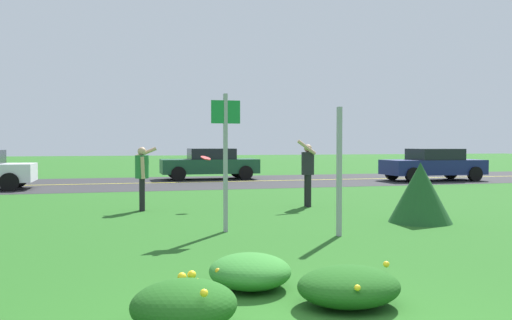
{
  "coord_description": "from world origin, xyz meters",
  "views": [
    {
      "loc": [
        -1.51,
        -3.71,
        1.71
      ],
      "look_at": [
        1.74,
        8.6,
        1.3
      ],
      "focal_mm": 37.15,
      "sensor_mm": 36.0,
      "label": 1
    }
  ],
  "objects_px": {
    "sign_post_near_path": "(226,148)",
    "frisbee_red": "(206,158)",
    "person_thrower_green_shirt": "(142,173)",
    "person_catcher_dark_shirt": "(308,169)",
    "car_navy_leftmost": "(433,164)",
    "car_dark_green_center_left": "(210,164)",
    "sign_post_by_roadside": "(339,172)"
  },
  "relations": [
    {
      "from": "person_thrower_green_shirt",
      "to": "frisbee_red",
      "type": "height_order",
      "value": "person_thrower_green_shirt"
    },
    {
      "from": "car_navy_leftmost",
      "to": "frisbee_red",
      "type": "bearing_deg",
      "value": -147.1
    },
    {
      "from": "car_navy_leftmost",
      "to": "car_dark_green_center_left",
      "type": "bearing_deg",
      "value": 159.93
    },
    {
      "from": "person_thrower_green_shirt",
      "to": "car_navy_leftmost",
      "type": "bearing_deg",
      "value": 29.58
    },
    {
      "from": "person_thrower_green_shirt",
      "to": "car_dark_green_center_left",
      "type": "distance_m",
      "value": 11.64
    },
    {
      "from": "sign_post_by_roadside",
      "to": "person_thrower_green_shirt",
      "type": "height_order",
      "value": "sign_post_by_roadside"
    },
    {
      "from": "car_dark_green_center_left",
      "to": "car_navy_leftmost",
      "type": "bearing_deg",
      "value": -20.07
    },
    {
      "from": "person_catcher_dark_shirt",
      "to": "car_navy_leftmost",
      "type": "height_order",
      "value": "person_catcher_dark_shirt"
    },
    {
      "from": "sign_post_near_path",
      "to": "frisbee_red",
      "type": "xyz_separation_m",
      "value": [
        0.21,
        3.63,
        -0.29
      ]
    },
    {
      "from": "person_catcher_dark_shirt",
      "to": "sign_post_by_roadside",
      "type": "bearing_deg",
      "value": -103.0
    },
    {
      "from": "sign_post_by_roadside",
      "to": "car_dark_green_center_left",
      "type": "height_order",
      "value": "sign_post_by_roadside"
    },
    {
      "from": "person_catcher_dark_shirt",
      "to": "frisbee_red",
      "type": "relative_size",
      "value": 6.46
    },
    {
      "from": "person_thrower_green_shirt",
      "to": "person_catcher_dark_shirt",
      "type": "bearing_deg",
      "value": -3.33
    },
    {
      "from": "person_thrower_green_shirt",
      "to": "car_navy_leftmost",
      "type": "xyz_separation_m",
      "value": [
        13.28,
        7.54,
        -0.22
      ]
    },
    {
      "from": "frisbee_red",
      "to": "car_navy_leftmost",
      "type": "distance_m",
      "value": 13.91
    },
    {
      "from": "car_navy_leftmost",
      "to": "sign_post_near_path",
      "type": "bearing_deg",
      "value": -136.74
    },
    {
      "from": "sign_post_near_path",
      "to": "sign_post_by_roadside",
      "type": "xyz_separation_m",
      "value": [
        1.92,
        -0.98,
        -0.42
      ]
    },
    {
      "from": "sign_post_near_path",
      "to": "frisbee_red",
      "type": "relative_size",
      "value": 9.51
    },
    {
      "from": "sign_post_by_roadside",
      "to": "frisbee_red",
      "type": "height_order",
      "value": "sign_post_by_roadside"
    },
    {
      "from": "sign_post_near_path",
      "to": "frisbee_red",
      "type": "bearing_deg",
      "value": 86.65
    },
    {
      "from": "sign_post_by_roadside",
      "to": "person_thrower_green_shirt",
      "type": "relative_size",
      "value": 1.47
    },
    {
      "from": "person_thrower_green_shirt",
      "to": "frisbee_red",
      "type": "distance_m",
      "value": 1.65
    },
    {
      "from": "frisbee_red",
      "to": "car_navy_leftmost",
      "type": "relative_size",
      "value": 0.06
    },
    {
      "from": "frisbee_red",
      "to": "sign_post_by_roadside",
      "type": "bearing_deg",
      "value": -69.69
    },
    {
      "from": "sign_post_near_path",
      "to": "car_navy_leftmost",
      "type": "xyz_separation_m",
      "value": [
        11.88,
        11.18,
        -0.86
      ]
    },
    {
      "from": "frisbee_red",
      "to": "car_dark_green_center_left",
      "type": "height_order",
      "value": "car_dark_green_center_left"
    },
    {
      "from": "sign_post_by_roadside",
      "to": "person_catcher_dark_shirt",
      "type": "xyz_separation_m",
      "value": [
        1.01,
        4.37,
        -0.18
      ]
    },
    {
      "from": "car_navy_leftmost",
      "to": "car_dark_green_center_left",
      "type": "distance_m",
      "value": 10.27
    },
    {
      "from": "sign_post_near_path",
      "to": "person_thrower_green_shirt",
      "type": "distance_m",
      "value": 3.95
    },
    {
      "from": "person_thrower_green_shirt",
      "to": "car_dark_green_center_left",
      "type": "bearing_deg",
      "value": 71.84
    },
    {
      "from": "sign_post_near_path",
      "to": "person_thrower_green_shirt",
      "type": "relative_size",
      "value": 1.64
    },
    {
      "from": "sign_post_by_roadside",
      "to": "car_navy_leftmost",
      "type": "bearing_deg",
      "value": 50.69
    }
  ]
}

